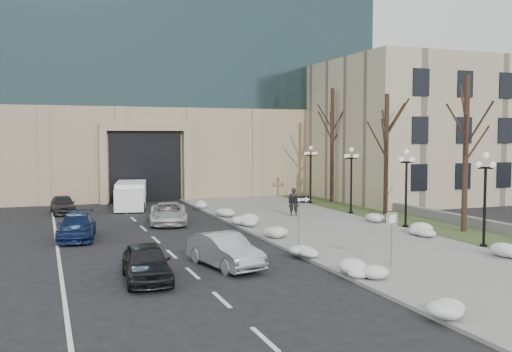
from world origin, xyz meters
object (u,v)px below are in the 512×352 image
at_px(car_a, 146,262).
at_px(lamppost_c, 351,171).
at_px(lamppost_b, 406,178).
at_px(car_d, 168,213).
at_px(car_b, 225,251).
at_px(pedestrian, 293,202).
at_px(lamppost_a, 485,187).
at_px(box_truck, 131,196).
at_px(lamppost_d, 311,167).
at_px(car_c, 77,227).
at_px(one_way_sign, 302,206).
at_px(car_e, 63,204).
at_px(keep_sign, 392,228).

bearing_deg(car_a, lamppost_c, 42.44).
bearing_deg(lamppost_b, car_d, 152.75).
bearing_deg(car_b, car_a, -175.57).
relative_size(pedestrian, lamppost_a, 0.41).
height_order(car_a, lamppost_b, lamppost_b).
height_order(car_b, box_truck, box_truck).
xyz_separation_m(lamppost_b, lamppost_d, (0.00, 13.00, 0.00)).
relative_size(box_truck, lamppost_a, 1.38).
bearing_deg(car_c, car_a, -71.91).
bearing_deg(lamppost_b, car_b, -155.87).
height_order(lamppost_a, lamppost_d, same).
height_order(one_way_sign, lamppost_a, lamppost_a).
height_order(car_e, keep_sign, keep_sign).
distance_m(one_way_sign, lamppost_b, 10.19).
height_order(car_e, pedestrian, pedestrian).
bearing_deg(lamppost_d, car_a, -129.88).
relative_size(car_c, lamppost_d, 0.98).
relative_size(car_d, pedestrian, 2.53).
height_order(car_e, lamppost_b, lamppost_b).
bearing_deg(car_d, lamppost_c, 10.27).
height_order(pedestrian, lamppost_c, lamppost_c).
bearing_deg(car_b, lamppost_c, 30.04).
distance_m(lamppost_b, lamppost_d, 13.00).
relative_size(car_d, lamppost_d, 1.02).
xyz_separation_m(box_truck, lamppost_a, (14.10, -22.00, 2.11)).
height_order(car_b, lamppost_c, lamppost_c).
bearing_deg(pedestrian, lamppost_d, -100.81).
distance_m(lamppost_a, lamppost_d, 19.50).
distance_m(car_e, one_way_sign, 21.36).
bearing_deg(car_a, car_c, 104.56).
xyz_separation_m(box_truck, lamppost_c, (14.10, -9.00, 2.11)).
distance_m(keep_sign, lamppost_a, 7.26).
relative_size(car_c, pedestrian, 2.42).
height_order(one_way_sign, keep_sign, one_way_sign).
xyz_separation_m(car_a, car_b, (3.49, 1.11, -0.00)).
bearing_deg(box_truck, lamppost_d, 0.76).
relative_size(lamppost_a, lamppost_c, 1.00).
xyz_separation_m(car_b, car_e, (-5.85, 20.06, -0.04)).
xyz_separation_m(car_a, car_d, (3.72, 13.75, -0.04)).
height_order(keep_sign, lamppost_d, lamppost_d).
distance_m(car_b, car_e, 20.90).
distance_m(car_a, keep_sign, 10.12).
bearing_deg(pedestrian, one_way_sign, 91.46).
height_order(box_truck, keep_sign, keep_sign).
xyz_separation_m(car_c, keep_sign, (11.94, -11.80, 1.06)).
distance_m(car_b, box_truck, 21.45).
distance_m(pedestrian, keep_sign, 15.42).
height_order(car_b, car_c, car_b).
xyz_separation_m(pedestrian, lamppost_a, (4.43, -13.08, 1.99)).
xyz_separation_m(car_d, car_e, (-6.08, 7.42, -0.00)).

